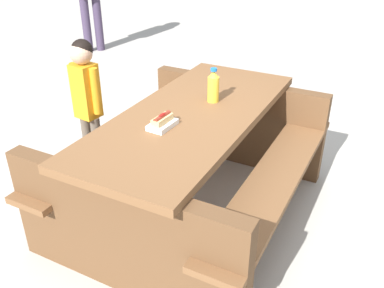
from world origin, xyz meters
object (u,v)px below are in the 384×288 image
picnic_table (192,155)px  child_in_coat (86,91)px  soda_bottle (213,86)px  hotdog_tray (162,122)px

picnic_table → child_in_coat: size_ratio=1.78×
picnic_table → soda_bottle: soda_bottle is taller
hotdog_tray → child_in_coat: bearing=-116.5°
picnic_table → hotdog_tray: size_ratio=9.83×
hotdog_tray → picnic_table: bearing=164.4°
picnic_table → child_in_coat: child_in_coat is taller
hotdog_tray → soda_bottle: bearing=164.7°
soda_bottle → child_in_coat: (0.05, -0.98, -0.17)m
child_in_coat → soda_bottle: bearing=92.7°
soda_bottle → child_in_coat: child_in_coat is taller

